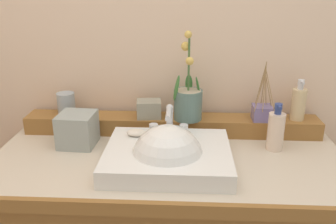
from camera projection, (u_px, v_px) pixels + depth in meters
name	position (u px, v px, depth m)	size (l,w,h in m)	color
wall_back	(174.00, 26.00, 1.51)	(3.21, 0.20, 2.61)	beige
back_ledge	(171.00, 124.00, 1.47)	(1.18, 0.12, 0.07)	#915F2C
sink_basin	(167.00, 159.00, 1.21)	(0.42, 0.35, 0.27)	white
soap_bar	(136.00, 133.00, 1.30)	(0.07, 0.04, 0.02)	silver
potted_plant	(188.00, 100.00, 1.41)	(0.12, 0.11, 0.35)	slate
soap_dispenser	(298.00, 103.00, 1.41)	(0.06, 0.06, 0.16)	#D6BA88
tumbler_cup	(66.00, 104.00, 1.47)	(0.07, 0.07, 0.09)	#97A1A7
reed_diffuser	(262.00, 112.00, 1.41)	(0.08, 0.08, 0.23)	slate
trinket_box	(149.00, 109.00, 1.44)	(0.10, 0.08, 0.07)	gray
lotion_bottle	(276.00, 130.00, 1.31)	(0.06, 0.06, 0.18)	beige
tissue_box	(78.00, 129.00, 1.35)	(0.13, 0.13, 0.12)	#969E98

